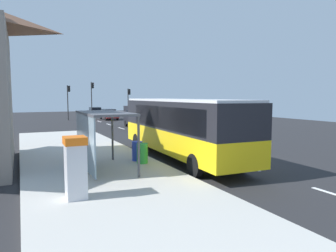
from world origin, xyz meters
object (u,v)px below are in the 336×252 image
(white_van, at_px, (139,115))
(recycling_bin_blue, at_px, (137,151))
(ticket_machine, at_px, (76,167))
(traffic_light_median, at_px, (92,95))
(traffic_light_far_side, at_px, (68,97))
(traffic_light_near_side, at_px, (129,99))
(sedan_far, at_px, (109,114))
(recycling_bin_green, at_px, (142,153))
(bus, at_px, (180,125))
(bus_shelter, at_px, (98,126))
(sedan_near, at_px, (95,111))

(white_van, xyz_separation_m, recycling_bin_blue, (-6.40, -17.03, -0.69))
(ticket_machine, relative_size, traffic_light_median, 0.36)
(traffic_light_far_side, distance_m, traffic_light_median, 3.60)
(traffic_light_near_side, bearing_deg, sedan_far, -171.41)
(recycling_bin_green, height_order, recycling_bin_blue, same)
(bus, height_order, sedan_far, bus)
(traffic_light_median, bearing_deg, traffic_light_far_side, -167.10)
(bus, relative_size, sedan_far, 2.52)
(bus, distance_m, traffic_light_near_side, 31.23)
(sedan_far, distance_m, ticket_machine, 36.19)
(traffic_light_far_side, bearing_deg, bus, -87.45)
(recycling_bin_blue, bearing_deg, white_van, 69.41)
(recycling_bin_blue, distance_m, bus_shelter, 2.90)
(sedan_near, bearing_deg, traffic_light_median, -105.00)
(bus, bearing_deg, traffic_light_median, 86.23)
(bus, relative_size, white_van, 2.11)
(recycling_bin_green, xyz_separation_m, traffic_light_far_side, (1.10, 32.05, 2.62))
(traffic_light_near_side, bearing_deg, bus, -103.37)
(ticket_machine, bearing_deg, recycling_bin_green, 46.85)
(bus, xyz_separation_m, bus_shelter, (-4.70, -1.37, 0.25))
(sedan_far, xyz_separation_m, traffic_light_near_side, (3.21, 0.48, 2.24))
(recycling_bin_green, relative_size, traffic_light_median, 0.17)
(ticket_machine, bearing_deg, recycling_bin_blue, 51.47)
(recycling_bin_blue, bearing_deg, bus_shelter, -151.80)
(ticket_machine, height_order, bus_shelter, bus_shelter)
(traffic_light_near_side, relative_size, bus_shelter, 1.13)
(white_van, distance_m, traffic_light_far_side, 15.39)
(sedan_far, xyz_separation_m, bus_shelter, (-8.71, -31.25, 1.31))
(white_van, bearing_deg, bus, -103.07)
(sedan_near, relative_size, traffic_light_median, 0.81)
(sedan_near, xyz_separation_m, ticket_machine, (-10.20, -43.91, 0.38))
(white_van, xyz_separation_m, recycling_bin_green, (-6.40, -17.73, -0.69))
(white_van, height_order, ticket_machine, white_van)
(white_van, distance_m, traffic_light_near_side, 14.02)
(white_van, relative_size, sedan_near, 1.19)
(bus, relative_size, traffic_light_near_side, 2.45)
(sedan_far, relative_size, recycling_bin_green, 4.63)
(white_van, height_order, sedan_far, white_van)
(sedan_far, relative_size, traffic_light_far_side, 0.89)
(bus, xyz_separation_m, white_van, (3.91, 16.85, -0.50))
(recycling_bin_green, height_order, bus_shelter, bus_shelter)
(bus, distance_m, white_van, 17.30)
(traffic_light_near_side, xyz_separation_m, bus_shelter, (-11.92, -31.74, -0.93))
(recycling_bin_green, bearing_deg, sedan_far, 78.07)
(bus, distance_m, traffic_light_median, 32.08)
(ticket_machine, distance_m, bus_shelter, 3.88)
(sedan_near, xyz_separation_m, traffic_light_median, (-1.91, -7.11, 2.81))
(bus, distance_m, sedan_far, 30.16)
(traffic_light_near_side, distance_m, traffic_light_far_side, 8.65)
(traffic_light_far_side, xyz_separation_m, traffic_light_median, (3.49, 0.80, 0.32))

